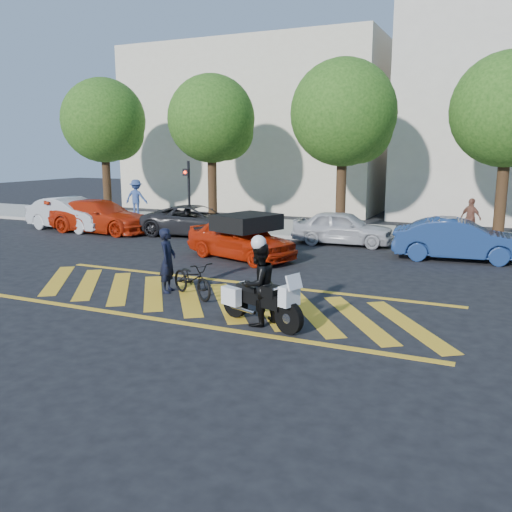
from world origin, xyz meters
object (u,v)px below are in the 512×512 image
at_px(parked_far_left, 71,214).
at_px(parked_right, 458,240).
at_px(red_convertible, 241,239).
at_px(police_motorcycle, 260,300).
at_px(bicycle, 192,279).
at_px(parked_mid_right, 343,228).
at_px(parked_mid_left, 197,221).
at_px(parked_left, 101,216).
at_px(officer_bike, 168,260).
at_px(officer_moto, 259,284).

xyz_separation_m(parked_far_left, parked_right, (16.99, -0.00, -0.05)).
bearing_deg(red_convertible, police_motorcycle, -131.99).
height_order(bicycle, parked_mid_right, parked_mid_right).
distance_m(red_convertible, parked_mid_right, 4.88).
bearing_deg(red_convertible, bicycle, -149.59).
bearing_deg(parked_mid_right, parked_mid_left, 90.42).
xyz_separation_m(bicycle, parked_mid_right, (1.42, 9.14, 0.21)).
bearing_deg(parked_right, parked_left, 83.75).
relative_size(officer_bike, parked_left, 0.34).
distance_m(bicycle, parked_left, 12.22).
relative_size(police_motorcycle, parked_right, 0.51).
relative_size(parked_far_left, parked_mid_right, 1.16).
bearing_deg(red_convertible, parked_left, 90.26).
distance_m(officer_moto, parked_left, 15.00).
bearing_deg(officer_moto, officer_bike, -93.76).
distance_m(officer_bike, police_motorcycle, 3.65).
bearing_deg(parked_mid_right, officer_moto, -177.81).
bearing_deg(parked_mid_left, police_motorcycle, -149.88).
xyz_separation_m(parked_mid_left, parked_right, (10.80, -0.96, 0.05)).
bearing_deg(police_motorcycle, officer_moto, -122.49).
bearing_deg(police_motorcycle, parked_far_left, 167.29).
bearing_deg(officer_moto, parked_mid_left, -122.56).
bearing_deg(parked_left, parked_far_left, 90.45).
bearing_deg(parked_right, police_motorcycle, 153.60).
bearing_deg(police_motorcycle, red_convertible, 140.12).
height_order(officer_bike, bicycle, officer_bike).
distance_m(police_motorcycle, parked_mid_left, 12.52).
relative_size(parked_far_left, parked_mid_left, 0.96).
height_order(officer_bike, police_motorcycle, officer_bike).
bearing_deg(parked_left, red_convertible, -108.14).
height_order(parked_left, parked_mid_right, parked_left).
height_order(red_convertible, parked_left, parked_left).
relative_size(bicycle, parked_far_left, 0.39).
distance_m(police_motorcycle, parked_left, 15.01).
xyz_separation_m(bicycle, officer_moto, (2.47, -1.37, 0.44)).
bearing_deg(bicycle, police_motorcycle, -89.55).
relative_size(bicycle, parked_left, 0.35).
xyz_separation_m(bicycle, parked_right, (5.83, 7.74, 0.24)).
distance_m(bicycle, parked_mid_right, 9.25).
relative_size(officer_moto, parked_left, 0.36).
bearing_deg(officer_moto, parked_far_left, -102.78).
height_order(bicycle, red_convertible, red_convertible).
distance_m(parked_mid_left, parked_right, 10.84).
xyz_separation_m(red_convertible, parked_right, (6.83, 2.84, 0.00)).
distance_m(bicycle, parked_mid_left, 10.02).
height_order(officer_bike, parked_right, officer_bike).
xyz_separation_m(officer_moto, parked_far_left, (-13.64, 9.11, -0.14)).
height_order(police_motorcycle, parked_mid_right, parked_mid_right).
bearing_deg(parked_right, parked_mid_left, 78.68).
relative_size(parked_far_left, parked_left, 0.91).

